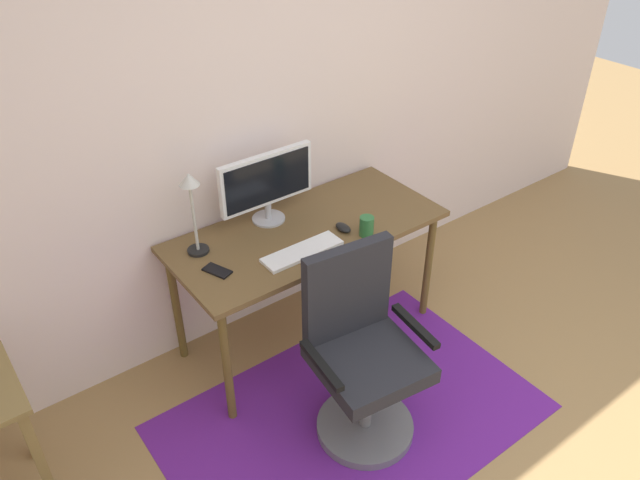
{
  "coord_description": "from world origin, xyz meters",
  "views": [
    {
      "loc": [
        -1.69,
        -0.46,
        2.54
      ],
      "look_at": [
        -0.19,
        1.54,
        0.85
      ],
      "focal_mm": 34.74,
      "sensor_mm": 36.0,
      "label": 1
    }
  ],
  "objects_px": {
    "desk": "(307,240)",
    "monitor": "(267,182)",
    "coffee_cup": "(367,226)",
    "cell_phone": "(217,271)",
    "desk_lamp": "(191,199)",
    "office_chair": "(362,361)",
    "computer_mouse": "(343,228)",
    "keyboard": "(302,251)"
  },
  "relations": [
    {
      "from": "desk",
      "to": "office_chair",
      "type": "distance_m",
      "value": 0.76
    },
    {
      "from": "keyboard",
      "to": "computer_mouse",
      "type": "distance_m",
      "value": 0.3
    },
    {
      "from": "computer_mouse",
      "to": "office_chair",
      "type": "relative_size",
      "value": 0.1
    },
    {
      "from": "monitor",
      "to": "keyboard",
      "type": "xyz_separation_m",
      "value": [
        -0.04,
        -0.37,
        -0.22
      ]
    },
    {
      "from": "desk_lamp",
      "to": "coffee_cup",
      "type": "bearing_deg",
      "value": -26.71
    },
    {
      "from": "desk",
      "to": "coffee_cup",
      "type": "relative_size",
      "value": 13.72
    },
    {
      "from": "desk",
      "to": "monitor",
      "type": "distance_m",
      "value": 0.38
    },
    {
      "from": "coffee_cup",
      "to": "office_chair",
      "type": "relative_size",
      "value": 0.11
    },
    {
      "from": "coffee_cup",
      "to": "desk",
      "type": "bearing_deg",
      "value": 131.63
    },
    {
      "from": "coffee_cup",
      "to": "office_chair",
      "type": "distance_m",
      "value": 0.71
    },
    {
      "from": "cell_phone",
      "to": "desk_lamp",
      "type": "relative_size",
      "value": 0.32
    },
    {
      "from": "monitor",
      "to": "keyboard",
      "type": "relative_size",
      "value": 1.28
    },
    {
      "from": "keyboard",
      "to": "computer_mouse",
      "type": "xyz_separation_m",
      "value": [
        0.29,
        0.04,
        0.01
      ]
    },
    {
      "from": "desk",
      "to": "desk_lamp",
      "type": "relative_size",
      "value": 3.35
    },
    {
      "from": "keyboard",
      "to": "coffee_cup",
      "type": "height_order",
      "value": "coffee_cup"
    },
    {
      "from": "cell_phone",
      "to": "computer_mouse",
      "type": "bearing_deg",
      "value": -27.39
    },
    {
      "from": "cell_phone",
      "to": "desk",
      "type": "bearing_deg",
      "value": -15.87
    },
    {
      "from": "monitor",
      "to": "cell_phone",
      "type": "bearing_deg",
      "value": -151.42
    },
    {
      "from": "monitor",
      "to": "desk_lamp",
      "type": "bearing_deg",
      "value": -174.66
    },
    {
      "from": "desk",
      "to": "cell_phone",
      "type": "distance_m",
      "value": 0.58
    },
    {
      "from": "monitor",
      "to": "coffee_cup",
      "type": "relative_size",
      "value": 5.09
    },
    {
      "from": "monitor",
      "to": "computer_mouse",
      "type": "relative_size",
      "value": 5.3
    },
    {
      "from": "cell_phone",
      "to": "office_chair",
      "type": "relative_size",
      "value": 0.14
    },
    {
      "from": "monitor",
      "to": "desk",
      "type": "bearing_deg",
      "value": -59.08
    },
    {
      "from": "desk_lamp",
      "to": "office_chair",
      "type": "height_order",
      "value": "desk_lamp"
    },
    {
      "from": "monitor",
      "to": "cell_phone",
      "type": "relative_size",
      "value": 3.93
    },
    {
      "from": "cell_phone",
      "to": "desk_lamp",
      "type": "xyz_separation_m",
      "value": [
        0.01,
        0.21,
        0.3
      ]
    },
    {
      "from": "keyboard",
      "to": "desk_lamp",
      "type": "xyz_separation_m",
      "value": [
        -0.41,
        0.32,
        0.29
      ]
    },
    {
      "from": "monitor",
      "to": "office_chair",
      "type": "relative_size",
      "value": 0.55
    },
    {
      "from": "desk",
      "to": "cell_phone",
      "type": "bearing_deg",
      "value": -174.71
    },
    {
      "from": "desk",
      "to": "office_chair",
      "type": "bearing_deg",
      "value": -104.99
    },
    {
      "from": "office_chair",
      "to": "monitor",
      "type": "bearing_deg",
      "value": 92.68
    },
    {
      "from": "monitor",
      "to": "desk_lamp",
      "type": "relative_size",
      "value": 1.24
    },
    {
      "from": "desk_lamp",
      "to": "office_chair",
      "type": "bearing_deg",
      "value": -65.85
    },
    {
      "from": "coffee_cup",
      "to": "cell_phone",
      "type": "relative_size",
      "value": 0.77
    },
    {
      "from": "keyboard",
      "to": "office_chair",
      "type": "height_order",
      "value": "office_chair"
    },
    {
      "from": "monitor",
      "to": "keyboard",
      "type": "distance_m",
      "value": 0.43
    },
    {
      "from": "keyboard",
      "to": "office_chair",
      "type": "distance_m",
      "value": 0.62
    },
    {
      "from": "cell_phone",
      "to": "office_chair",
      "type": "xyz_separation_m",
      "value": [
        0.39,
        -0.64,
        -0.32
      ]
    },
    {
      "from": "keyboard",
      "to": "coffee_cup",
      "type": "bearing_deg",
      "value": -10.4
    },
    {
      "from": "computer_mouse",
      "to": "monitor",
      "type": "bearing_deg",
      "value": 128.45
    },
    {
      "from": "monitor",
      "to": "cell_phone",
      "type": "distance_m",
      "value": 0.56
    }
  ]
}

